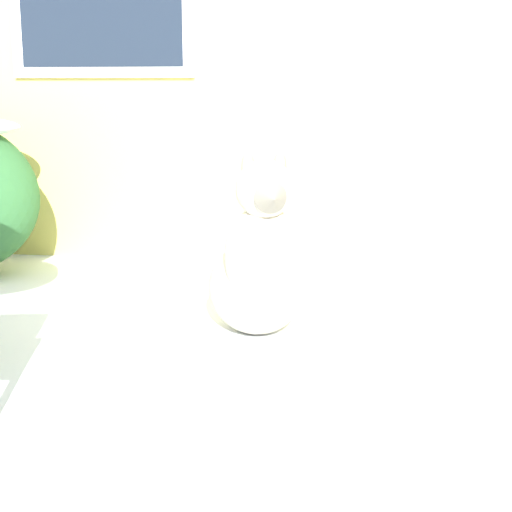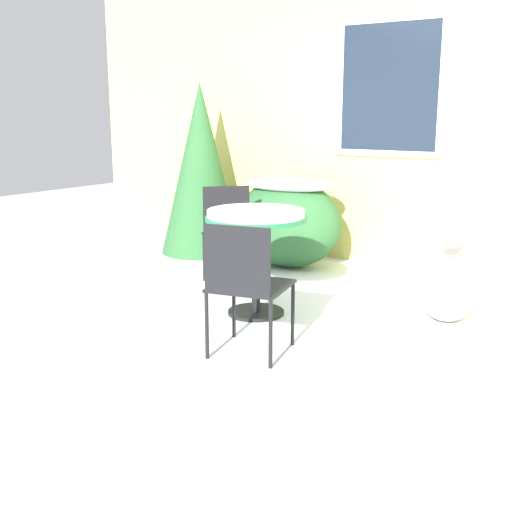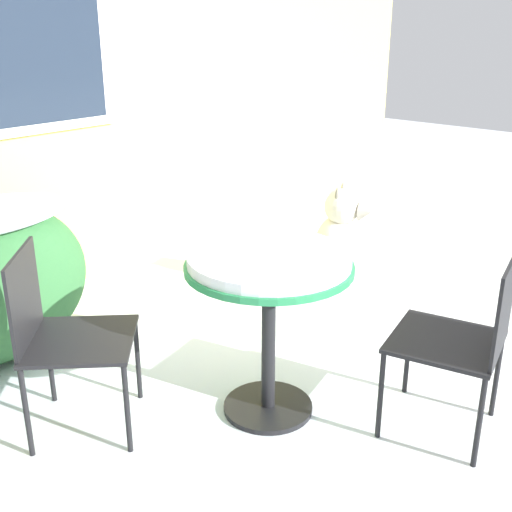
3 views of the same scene
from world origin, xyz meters
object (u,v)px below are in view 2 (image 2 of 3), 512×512
patio_chair_near_table (229,230)px  patio_chair_far_side (246,282)px  patio_table (256,227)px  dog (448,285)px

patio_chair_near_table → patio_chair_far_side: (1.11, -1.34, 0.00)m
patio_table → dog: 1.45m
patio_table → patio_chair_near_table: patio_chair_near_table is taller
patio_chair_near_table → dog: bearing=-44.7°
patio_table → dog: bearing=25.5°
patio_chair_near_table → dog: 1.95m
patio_chair_near_table → patio_chair_far_side: bearing=-95.2°
patio_table → dog: (1.26, 0.60, -0.38)m
patio_chair_near_table → patio_chair_far_side: same height
patio_chair_far_side → dog: 1.59m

